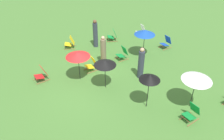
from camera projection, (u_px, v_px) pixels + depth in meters
ground_plane at (91, 83)px, 11.59m from camera, size 40.00×40.00×0.00m
deckchair_0 at (141, 31)px, 16.13m from camera, size 0.48×0.76×0.83m
deckchair_1 at (70, 43)px, 14.56m from camera, size 0.69×0.87×0.83m
deckchair_2 at (92, 64)px, 12.41m from camera, size 0.59×0.83×0.83m
deckchair_3 at (123, 54)px, 13.40m from camera, size 0.58×0.82×0.83m
deckchair_5 at (166, 43)px, 14.60m from camera, size 0.59×0.83×0.83m
deckchair_6 at (113, 36)px, 15.47m from camera, size 0.66×0.86×0.83m
deckchair_7 at (42, 74)px, 11.62m from camera, size 0.62×0.84×0.83m
deckchair_8 at (192, 113)px, 9.30m from camera, size 0.61×0.84×0.83m
umbrella_0 at (145, 32)px, 12.98m from camera, size 1.25×1.25×1.77m
umbrella_1 at (105, 63)px, 10.46m from camera, size 1.09×1.09×1.63m
umbrella_2 at (150, 77)px, 9.20m from camera, size 0.91×0.91×1.82m
umbrella_3 at (197, 77)px, 9.22m from camera, size 1.29×1.29×1.79m
umbrella_4 at (78, 55)px, 11.01m from camera, size 1.25×1.25×1.67m
person_0 at (95, 34)px, 14.44m from camera, size 0.35×0.35×1.88m
person_1 at (141, 64)px, 11.56m from camera, size 0.38×0.38×1.81m
person_2 at (103, 51)px, 12.64m from camera, size 0.39×0.39×1.82m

